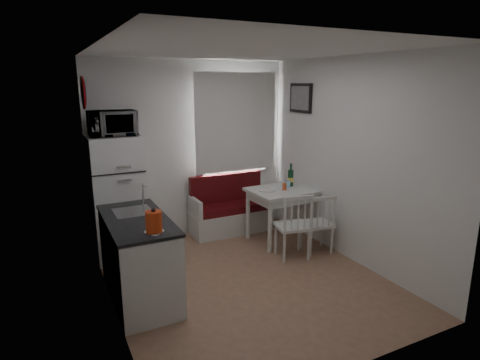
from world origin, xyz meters
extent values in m
cube|color=#8B624A|center=(0.00, 0.00, 0.00)|extent=(3.00, 3.50, 0.02)
cube|color=white|center=(0.00, 0.00, 2.60)|extent=(3.00, 3.50, 0.02)
cube|color=white|center=(0.00, 1.75, 1.30)|extent=(3.00, 0.02, 2.60)
cube|color=white|center=(0.00, -1.75, 1.30)|extent=(3.00, 0.02, 2.60)
cube|color=white|center=(-1.50, 0.00, 1.30)|extent=(0.02, 3.50, 2.60)
cube|color=white|center=(1.50, 0.00, 1.30)|extent=(0.02, 3.50, 2.60)
cube|color=silver|center=(0.70, 1.72, 1.62)|extent=(1.22, 0.06, 1.47)
cube|color=white|center=(0.70, 1.65, 1.68)|extent=(1.35, 0.02, 1.50)
cube|color=silver|center=(-1.20, 0.15, 0.43)|extent=(0.60, 1.30, 0.86)
cube|color=black|center=(-1.20, 0.15, 0.89)|extent=(0.62, 1.32, 0.03)
cube|color=#99999E|center=(-1.18, 0.40, 0.85)|extent=(0.40, 0.40, 0.10)
cylinder|color=silver|center=(-1.02, 0.58, 1.03)|extent=(0.02, 0.02, 0.26)
cylinder|color=navy|center=(-1.47, 1.45, 2.15)|extent=(0.03, 0.40, 0.40)
cube|color=black|center=(1.48, 1.10, 2.05)|extent=(0.04, 0.52, 0.42)
cube|color=silver|center=(0.52, 1.48, 0.17)|extent=(1.24, 0.48, 0.34)
cube|color=#5B0E12|center=(0.52, 1.48, 0.40)|extent=(1.19, 0.44, 0.11)
cube|color=#5B0E12|center=(0.52, 1.66, 0.67)|extent=(1.19, 0.10, 0.44)
cube|color=silver|center=(1.10, 0.86, 0.75)|extent=(1.06, 0.76, 0.04)
cube|color=silver|center=(1.10, 0.86, 0.67)|extent=(0.95, 0.66, 0.12)
cylinder|color=silver|center=(1.10, 0.86, 0.37)|extent=(0.06, 0.06, 0.73)
cube|color=silver|center=(0.85, 0.29, 0.43)|extent=(0.49, 0.47, 0.04)
cube|color=silver|center=(0.85, 0.11, 0.67)|extent=(0.40, 0.12, 0.44)
cube|color=silver|center=(1.25, 0.29, 0.40)|extent=(0.45, 0.43, 0.04)
cube|color=silver|center=(1.25, 0.12, 0.62)|extent=(0.37, 0.10, 0.41)
cube|color=white|center=(-1.18, 1.40, 0.81)|extent=(0.65, 0.65, 1.62)
imported|color=white|center=(-1.18, 1.35, 1.78)|extent=(0.57, 0.39, 0.32)
cylinder|color=red|center=(-1.15, -0.38, 1.02)|extent=(0.18, 0.18, 0.24)
cylinder|color=#D54C23|center=(1.05, 0.81, 0.82)|extent=(0.06, 0.06, 0.10)
cylinder|color=#90D4F5|center=(1.18, 0.91, 0.82)|extent=(0.06, 0.06, 0.10)
cylinder|color=white|center=(0.80, 0.88, 0.78)|extent=(0.23, 0.23, 0.02)
camera|label=1|loc=(-2.01, -3.86, 2.27)|focal=30.00mm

